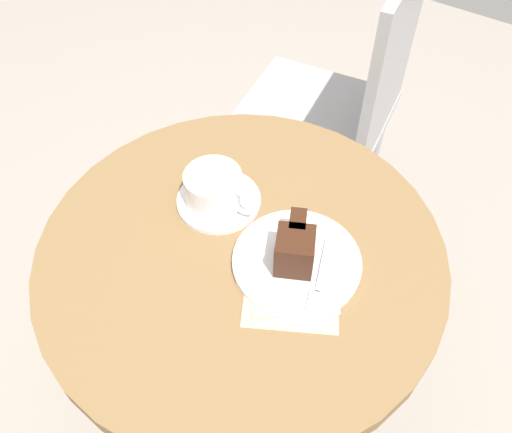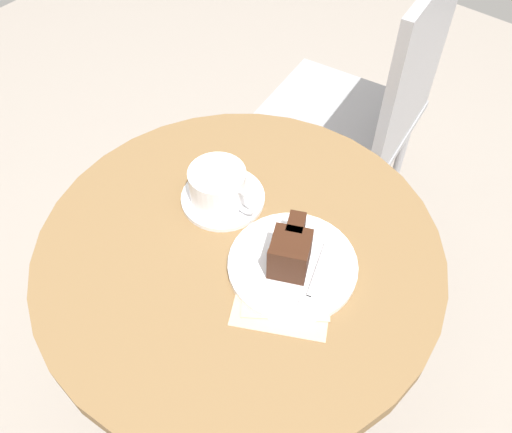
# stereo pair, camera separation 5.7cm
# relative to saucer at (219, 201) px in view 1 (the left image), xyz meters

# --- Properties ---
(ground_plane) EXTENTS (4.40, 4.40, 0.01)m
(ground_plane) POSITION_rel_saucer_xyz_m (0.09, -0.06, -0.70)
(ground_plane) COLOR gray
(ground_plane) RESTS_ON ground
(cafe_table) EXTENTS (0.67, 0.67, 0.69)m
(cafe_table) POSITION_rel_saucer_xyz_m (0.09, -0.06, -0.13)
(cafe_table) COLOR brown
(cafe_table) RESTS_ON ground
(saucer) EXTENTS (0.15, 0.15, 0.01)m
(saucer) POSITION_rel_saucer_xyz_m (0.00, 0.00, 0.00)
(saucer) COLOR white
(saucer) RESTS_ON cafe_table
(coffee_cup) EXTENTS (0.13, 0.10, 0.06)m
(coffee_cup) POSITION_rel_saucer_xyz_m (-0.00, -0.01, 0.04)
(coffee_cup) COLOR white
(coffee_cup) RESTS_ON saucer
(teaspoon) EXTENTS (0.08, 0.06, 0.00)m
(teaspoon) POSITION_rel_saucer_xyz_m (-0.00, 0.04, 0.01)
(teaspoon) COLOR silver
(teaspoon) RESTS_ON saucer
(cake_plate) EXTENTS (0.21, 0.21, 0.01)m
(cake_plate) POSITION_rel_saucer_xyz_m (0.18, -0.04, 0.00)
(cake_plate) COLOR white
(cake_plate) RESTS_ON cafe_table
(cake_slice) EXTENTS (0.08, 0.10, 0.07)m
(cake_slice) POSITION_rel_saucer_xyz_m (0.18, -0.04, 0.04)
(cake_slice) COLOR black
(cake_slice) RESTS_ON cake_plate
(fork) EXTENTS (0.06, 0.14, 0.00)m
(fork) POSITION_rel_saucer_xyz_m (0.23, -0.06, 0.01)
(fork) COLOR silver
(fork) RESTS_ON cake_plate
(napkin) EXTENTS (0.20, 0.21, 0.00)m
(napkin) POSITION_rel_saucer_xyz_m (0.19, -0.08, -0.00)
(napkin) COLOR tan
(napkin) RESTS_ON cafe_table
(cafe_chair) EXTENTS (0.43, 0.43, 0.90)m
(cafe_chair) POSITION_rel_saucer_xyz_m (-0.01, 0.55, -0.16)
(cafe_chair) COLOR #9E9EA3
(cafe_chair) RESTS_ON ground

